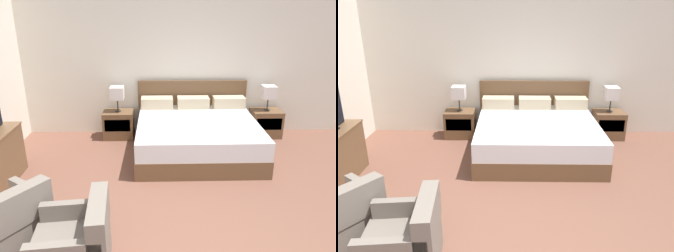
% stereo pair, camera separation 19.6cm
% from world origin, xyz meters
% --- Properties ---
extents(wall_back, '(6.68, 0.06, 2.82)m').
position_xyz_m(wall_back, '(0.00, 3.87, 1.41)').
color(wall_back, silver).
rests_on(wall_back, ground).
extents(bed, '(2.06, 1.96, 1.04)m').
position_xyz_m(bed, '(0.43, 2.88, 0.31)').
color(bed, brown).
rests_on(bed, ground).
extents(nightstand_left, '(0.55, 0.44, 0.51)m').
position_xyz_m(nightstand_left, '(-0.97, 3.56, 0.26)').
color(nightstand_left, brown).
rests_on(nightstand_left, ground).
extents(nightstand_right, '(0.55, 0.44, 0.51)m').
position_xyz_m(nightstand_right, '(1.82, 3.56, 0.26)').
color(nightstand_right, brown).
rests_on(nightstand_right, ground).
extents(table_lamp_left, '(0.24, 0.24, 0.47)m').
position_xyz_m(table_lamp_left, '(-0.97, 3.57, 0.85)').
color(table_lamp_left, '#332D28').
rests_on(table_lamp_left, nightstand_left).
extents(table_lamp_right, '(0.24, 0.24, 0.47)m').
position_xyz_m(table_lamp_right, '(1.82, 3.57, 0.85)').
color(table_lamp_right, '#332D28').
rests_on(table_lamp_right, nightstand_right).
extents(armchair_by_window, '(0.96, 0.96, 0.76)m').
position_xyz_m(armchair_by_window, '(-1.73, 0.54, 0.28)').
color(armchair_by_window, '#70665B').
rests_on(armchair_by_window, ground).
extents(armchair_companion, '(0.75, 0.75, 0.76)m').
position_xyz_m(armchair_companion, '(-0.98, 0.19, 0.28)').
color(armchair_companion, '#70665B').
rests_on(armchair_companion, ground).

